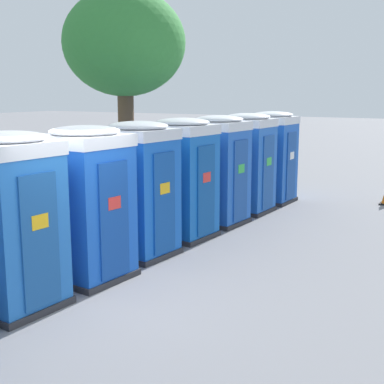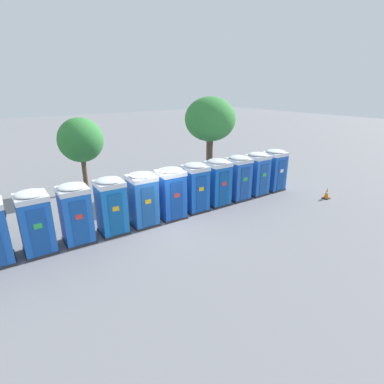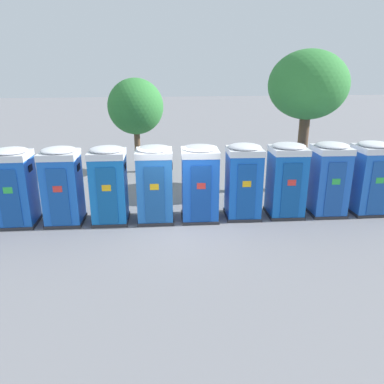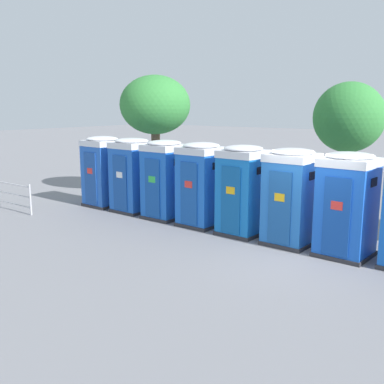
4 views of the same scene
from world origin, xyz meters
The scene contains 14 objects.
ground_plane centered at (0.00, 0.00, 0.00)m, with size 120.00×120.00×0.00m, color slate.
portapotty_2 centered at (-5.19, 0.77, 1.28)m, with size 1.18×1.22×2.54m.
portapotty_3 centered at (-3.70, 0.71, 1.28)m, with size 1.23×1.25×2.54m.
portapotty_4 centered at (-2.21, 0.63, 1.28)m, with size 1.22×1.25×2.54m.
portapotty_5 centered at (-0.72, 0.55, 1.28)m, with size 1.26×1.26×2.54m.
portapotty_6 centered at (0.77, 0.46, 1.28)m, with size 1.31×1.28×2.54m.
portapotty_7 centered at (2.26, 0.49, 1.28)m, with size 1.24×1.28×2.54m.
portapotty_8 centered at (3.75, 0.44, 1.28)m, with size 1.26×1.28×2.54m.
portapotty_9 centered at (5.24, 0.37, 1.28)m, with size 1.24×1.27×2.54m.
portapotty_10 centered at (6.73, 0.31, 1.28)m, with size 1.21×1.24×2.54m.
portapotty_11 centered at (8.22, 0.24, 1.28)m, with size 1.21×1.23×2.54m.
street_tree_1 centered at (-1.35, 6.92, 3.17)m, with size 2.62×2.62×4.50m.
street_tree_2 centered at (5.44, 3.19, 4.23)m, with size 3.10×3.10×5.62m.
traffic_cone centered at (9.45, -2.68, 0.31)m, with size 0.36×0.36×0.64m.
Camera 2 is at (-6.55, -11.15, 6.21)m, focal length 28.00 mm.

